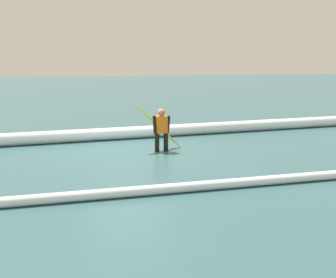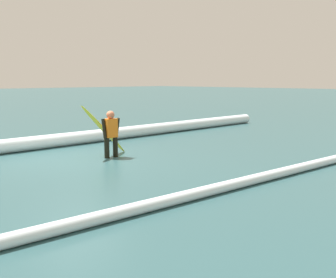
{
  "view_description": "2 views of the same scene",
  "coord_description": "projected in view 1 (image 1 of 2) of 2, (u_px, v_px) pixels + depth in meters",
  "views": [
    {
      "loc": [
        3.92,
        13.12,
        2.61
      ],
      "look_at": [
        -0.44,
        2.09,
        0.66
      ],
      "focal_mm": 48.93,
      "sensor_mm": 36.0,
      "label": 1
    },
    {
      "loc": [
        5.89,
        9.49,
        2.15
      ],
      "look_at": [
        -1.14,
        2.41,
        0.69
      ],
      "focal_mm": 44.03,
      "sensor_mm": 36.0,
      "label": 2
    }
  ],
  "objects": [
    {
      "name": "surfboard",
      "position": [
        158.0,
        126.0,
        13.99
      ],
      "size": [
        1.64,
        0.42,
        1.5
      ],
      "color": "yellow",
      "rests_on": "ground_plane"
    },
    {
      "name": "wave_crest_midground",
      "position": [
        165.0,
        189.0,
        9.28
      ],
      "size": [
        18.88,
        1.67,
        0.21
      ],
      "primitive_type": "cylinder",
      "rotation": [
        0.0,
        1.57,
        -0.08
      ],
      "color": "white",
      "rests_on": "ground_plane"
    },
    {
      "name": "surfer",
      "position": [
        161.0,
        128.0,
        13.67
      ],
      "size": [
        0.52,
        0.22,
        1.29
      ],
      "rotation": [
        0.0,
        0.0,
        3.09
      ],
      "color": "black",
      "rests_on": "ground_plane"
    },
    {
      "name": "ground_plane",
      "position": [
        129.0,
        151.0,
        13.88
      ],
      "size": [
        166.98,
        166.98,
        0.0
      ],
      "primitive_type": "plane",
      "color": "#2C5155"
    },
    {
      "name": "wave_crest_foreground",
      "position": [
        176.0,
        130.0,
        16.77
      ],
      "size": [
        17.5,
        0.5,
        0.42
      ],
      "primitive_type": "cylinder",
      "rotation": [
        0.0,
        1.57,
        -0.0
      ],
      "color": "white",
      "rests_on": "ground_plane"
    }
  ]
}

